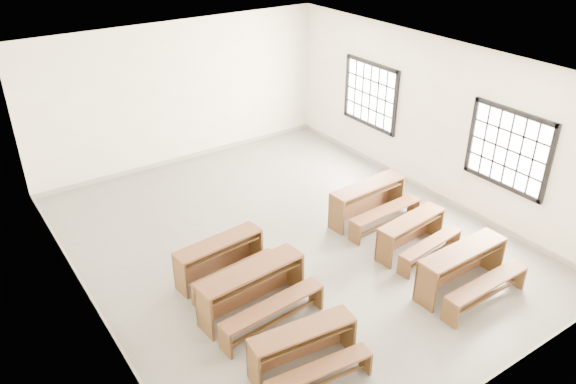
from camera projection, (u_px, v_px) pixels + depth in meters
room at (293, 129)px, 9.21m from camera, size 8.50×8.50×3.20m
desk_set_0 at (304, 347)px, 7.29m from camera, size 1.52×0.91×0.65m
desk_set_1 at (254, 288)px, 8.26m from camera, size 1.75×1.00×0.76m
desk_set_2 at (221, 257)px, 9.04m from camera, size 1.57×0.92×0.68m
desk_set_3 at (464, 267)px, 8.75m from camera, size 1.64×0.87×0.73m
desk_set_4 at (413, 233)px, 9.72m from camera, size 1.50×0.89×0.64m
desk_set_5 at (369, 200)px, 10.65m from camera, size 1.67×0.93×0.73m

